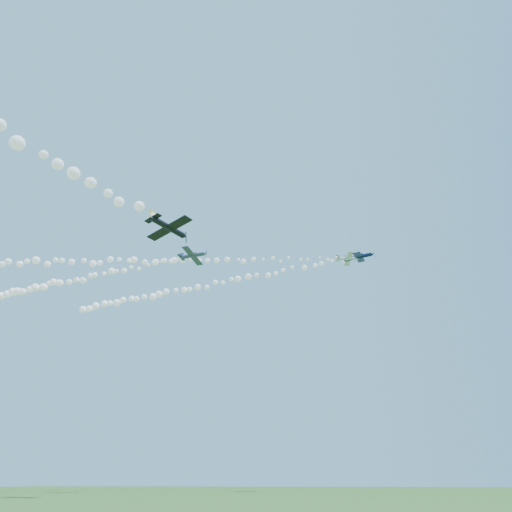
% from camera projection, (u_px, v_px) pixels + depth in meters
% --- Properties ---
extents(ground, '(260.00, 260.00, 0.00)m').
position_uv_depth(ground, '(238.00, 494.00, 80.36)').
color(ground, '#2E531F').
rests_on(ground, ground).
extents(plane_white, '(6.21, 6.56, 1.78)m').
position_uv_depth(plane_white, '(348.00, 259.00, 105.97)').
color(plane_white, silver).
extents(smoke_trail_white, '(85.04, 15.82, 2.69)m').
position_uv_depth(smoke_trail_white, '(168.00, 261.00, 106.32)').
color(smoke_trail_white, white).
extents(plane_navy, '(8.05, 8.43, 2.20)m').
position_uv_depth(plane_navy, '(359.00, 257.00, 105.81)').
color(plane_navy, '#0C1836').
extents(smoke_trail_navy, '(84.41, 22.06, 3.11)m').
position_uv_depth(smoke_trail_navy, '(198.00, 287.00, 121.65)').
color(smoke_trail_navy, white).
extents(plane_grey, '(7.16, 7.57, 2.32)m').
position_uv_depth(plane_grey, '(193.00, 256.00, 95.64)').
color(plane_grey, '#363C4F').
extents(smoke_trail_grey, '(62.67, 14.74, 3.22)m').
position_uv_depth(smoke_trail_grey, '(72.00, 280.00, 106.46)').
color(smoke_trail_grey, white).
extents(plane_black, '(8.29, 7.85, 2.32)m').
position_uv_depth(plane_black, '(169.00, 228.00, 67.45)').
color(plane_black, black).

